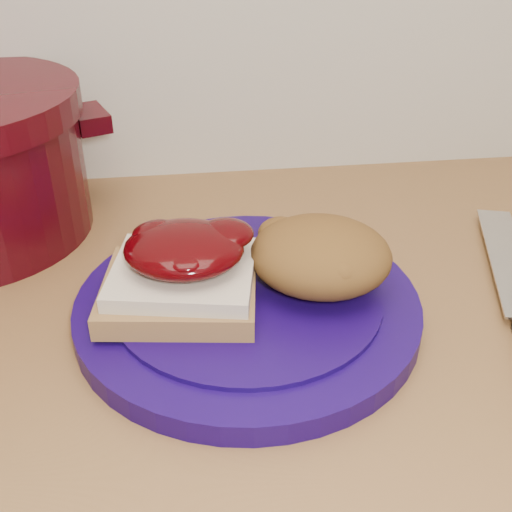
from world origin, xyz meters
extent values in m
cylinder|color=#150549|center=(0.02, 1.49, 0.91)|extent=(0.36, 0.36, 0.02)
cube|color=olive|center=(-0.03, 1.49, 0.93)|extent=(0.14, 0.13, 0.02)
cube|color=beige|center=(-0.03, 1.49, 0.95)|extent=(0.13, 0.12, 0.01)
ellipsoid|color=#2F0103|center=(-0.03, 1.49, 0.97)|extent=(0.12, 0.11, 0.03)
ellipsoid|color=brown|center=(0.09, 1.49, 0.96)|extent=(0.14, 0.13, 0.06)
cube|color=silver|center=(0.29, 1.54, 0.91)|extent=(0.09, 0.20, 0.00)
cube|color=#33050B|center=(-0.12, 1.73, 1.00)|extent=(0.05, 0.07, 0.02)
camera|label=1|loc=(-0.03, 1.04, 1.25)|focal=45.00mm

